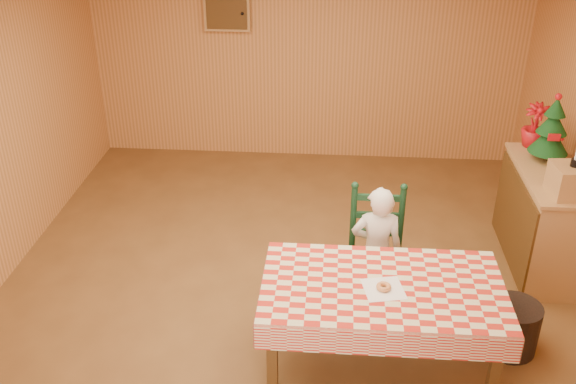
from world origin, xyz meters
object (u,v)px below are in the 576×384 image
object	(u,v)px
shelf_unit	(542,219)
christmas_tree	(552,131)
crate	(571,181)
seated_child	(376,251)
storage_bin	(512,327)
dining_table	(382,295)
ladder_chair	(376,253)

from	to	relation	value
shelf_unit	christmas_tree	world-z (taller)	christmas_tree
crate	seated_child	bearing A→B (deg)	-165.95
shelf_unit	crate	size ratio (longest dim) A/B	4.13
shelf_unit	storage_bin	world-z (taller)	shelf_unit
dining_table	christmas_tree	size ratio (longest dim) A/B	2.67
seated_child	crate	xyz separation A→B (m)	(1.52, 0.38, 0.49)
christmas_tree	seated_child	bearing A→B (deg)	-145.83
dining_table	ladder_chair	size ratio (longest dim) A/B	1.53
ladder_chair	storage_bin	size ratio (longest dim) A/B	2.73
ladder_chair	shelf_unit	xyz separation A→B (m)	(1.51, 0.72, -0.04)
seated_child	crate	bearing A→B (deg)	-165.95
shelf_unit	christmas_tree	distance (m)	0.79
dining_table	ladder_chair	distance (m)	0.81
crate	shelf_unit	bearing A→B (deg)	91.23
dining_table	ladder_chair	world-z (taller)	ladder_chair
dining_table	christmas_tree	distance (m)	2.38
dining_table	crate	world-z (taller)	crate
dining_table	ladder_chair	bearing A→B (deg)	90.00
dining_table	christmas_tree	xyz separation A→B (m)	(1.52, 1.76, 0.52)
seated_child	storage_bin	xyz separation A→B (m)	(1.02, -0.41, -0.37)
dining_table	storage_bin	xyz separation A→B (m)	(1.02, 0.32, -0.49)
seated_child	ladder_chair	bearing A→B (deg)	-90.00
crate	christmas_tree	world-z (taller)	christmas_tree
seated_child	christmas_tree	bearing A→B (deg)	-145.83
seated_child	dining_table	bearing A→B (deg)	90.00
dining_table	storage_bin	distance (m)	1.18
storage_bin	ladder_chair	bearing A→B (deg)	155.56
dining_table	seated_child	xyz separation A→B (m)	(0.00, 0.73, -0.13)
crate	christmas_tree	distance (m)	0.67
shelf_unit	christmas_tree	size ratio (longest dim) A/B	2.00
ladder_chair	christmas_tree	distance (m)	1.93
crate	storage_bin	distance (m)	1.26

